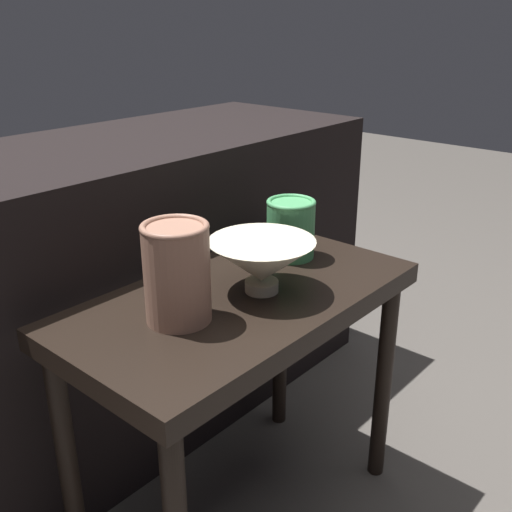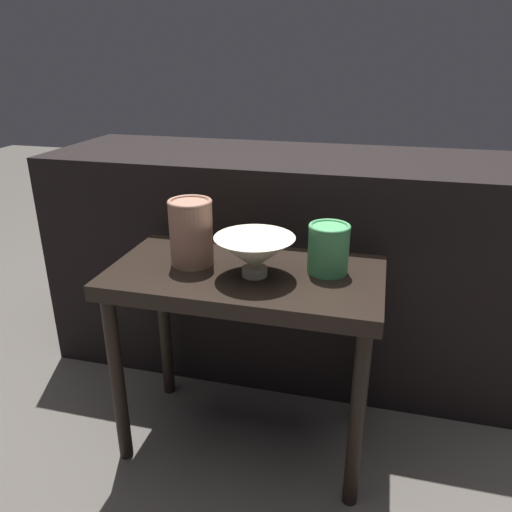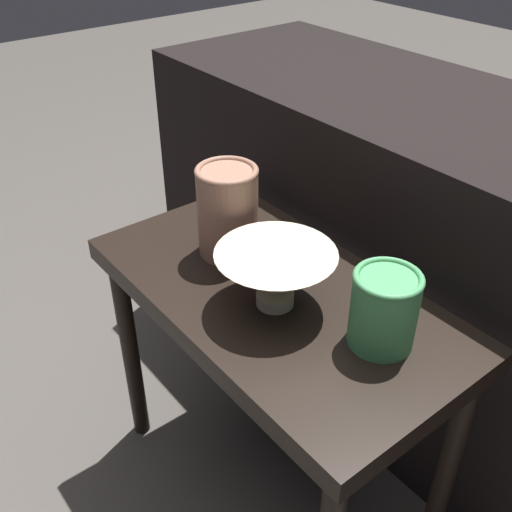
% 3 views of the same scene
% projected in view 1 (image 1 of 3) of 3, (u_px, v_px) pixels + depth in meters
% --- Properties ---
extents(table, '(0.68, 0.36, 0.53)m').
position_uv_depth(table, '(241.00, 328.00, 1.12)').
color(table, black).
rests_on(table, ground_plane).
extents(couch_backdrop, '(1.53, 0.50, 0.73)m').
position_uv_depth(couch_backdrop, '(96.00, 298.00, 1.44)').
color(couch_backdrop, black).
rests_on(couch_backdrop, ground_plane).
extents(bowl, '(0.19, 0.19, 0.10)m').
position_uv_depth(bowl, '(262.00, 262.00, 1.07)').
color(bowl, beige).
rests_on(bowl, table).
extents(vase_textured_left, '(0.11, 0.11, 0.17)m').
position_uv_depth(vase_textured_left, '(177.00, 271.00, 0.96)').
color(vase_textured_left, '#996B56').
rests_on(vase_textured_left, table).
extents(vase_colorful_right, '(0.10, 0.10, 0.12)m').
position_uv_depth(vase_colorful_right, '(291.00, 228.00, 1.23)').
color(vase_colorful_right, '#47995B').
rests_on(vase_colorful_right, table).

